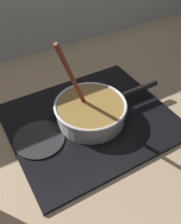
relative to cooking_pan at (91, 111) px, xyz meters
name	(u,v)px	position (x,y,z in m)	size (l,w,h in m)	color
ground	(113,181)	(-0.06, -0.23, -0.07)	(2.40, 1.60, 0.04)	#9E8466
hob_plate	(90,120)	(0.00, 0.00, -0.05)	(0.56, 0.48, 0.01)	black
burner_ring	(90,118)	(0.00, 0.00, -0.04)	(0.18, 0.18, 0.01)	#592D0C
spare_burner	(39,139)	(-0.20, 0.00, -0.04)	(0.17, 0.17, 0.01)	#262628
cooking_pan	(91,111)	(0.00, 0.00, 0.00)	(0.41, 0.25, 0.31)	silver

